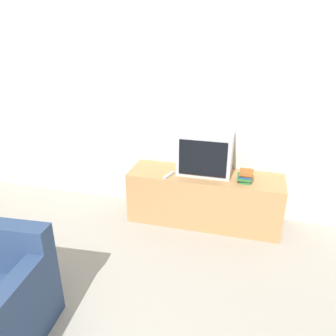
{
  "coord_description": "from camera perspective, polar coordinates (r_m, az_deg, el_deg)",
  "views": [
    {
      "loc": [
        1.35,
        -0.75,
        2.18
      ],
      "look_at": [
        0.5,
        2.41,
        0.79
      ],
      "focal_mm": 35.0,
      "sensor_mm": 36.0,
      "label": 1
    }
  ],
  "objects": [
    {
      "name": "wall_back",
      "position": [
        4.11,
        -4.59,
        10.57
      ],
      "size": [
        9.0,
        0.06,
        2.6
      ],
      "color": "silver",
      "rests_on": "ground_plane"
    },
    {
      "name": "tv_stand",
      "position": [
        3.97,
        6.32,
        -5.25
      ],
      "size": [
        1.8,
        0.53,
        0.62
      ],
      "color": "tan",
      "rests_on": "ground_plane"
    },
    {
      "name": "television",
      "position": [
        3.81,
        6.53,
        2.63
      ],
      "size": [
        0.62,
        0.39,
        0.49
      ],
      "color": "silver",
      "rests_on": "tv_stand"
    },
    {
      "name": "book_stack",
      "position": [
        3.71,
        13.37,
        -1.36
      ],
      "size": [
        0.18,
        0.21,
        0.13
      ],
      "color": "#2D753D",
      "rests_on": "tv_stand"
    },
    {
      "name": "remote_on_stand",
      "position": [
        3.77,
        0.17,
        -1.23
      ],
      "size": [
        0.09,
        0.2,
        0.02
      ],
      "rotation": [
        0.0,
        0.0,
        -0.3
      ],
      "color": "#B7B7B7",
      "rests_on": "tv_stand"
    }
  ]
}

